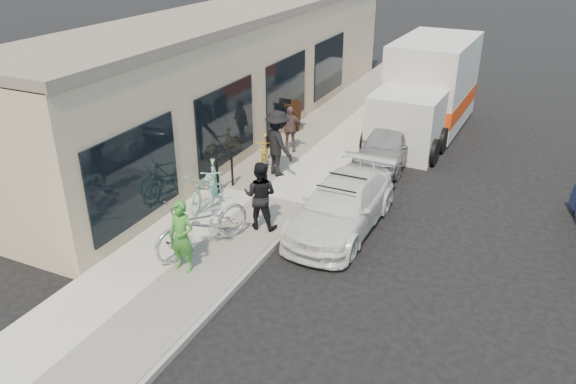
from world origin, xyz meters
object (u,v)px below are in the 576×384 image
(bystander_a, at_px, (278,143))
(bystander_b, at_px, (290,129))
(moving_truck, at_px, (427,92))
(bike_rack, at_px, (225,170))
(sedan_white, at_px, (342,206))
(woman_rider, at_px, (182,236))
(man_standing, at_px, (260,195))
(cruiser_bike_a, at_px, (213,183))
(cruiser_bike_c, at_px, (264,151))
(sandwich_board, at_px, (289,116))
(sedan_silver, at_px, (388,145))
(tandem_bike, at_px, (203,224))
(cruiser_bike_b, at_px, (206,188))

(bystander_a, relative_size, bystander_b, 1.31)
(moving_truck, bearing_deg, bike_rack, -114.28)
(sedan_white, bearing_deg, moving_truck, 89.47)
(woman_rider, bearing_deg, man_standing, 73.47)
(cruiser_bike_a, bearing_deg, cruiser_bike_c, 60.79)
(sandwich_board, bearing_deg, bystander_a, -63.68)
(sedan_silver, height_order, man_standing, man_standing)
(sedan_white, bearing_deg, tandem_bike, -132.30)
(sedan_silver, bearing_deg, bike_rack, -129.86)
(cruiser_bike_a, bearing_deg, tandem_bike, -91.35)
(bike_rack, relative_size, sedan_silver, 0.26)
(bike_rack, relative_size, bystander_a, 0.49)
(bike_rack, height_order, moving_truck, moving_truck)
(moving_truck, height_order, cruiser_bike_b, moving_truck)
(bike_rack, distance_m, sandwich_board, 5.11)
(bystander_b, bearing_deg, man_standing, -104.69)
(cruiser_bike_b, bearing_deg, cruiser_bike_a, 57.85)
(cruiser_bike_a, bearing_deg, woman_rider, -97.62)
(sedan_white, bearing_deg, bystander_b, 130.49)
(sedan_silver, distance_m, tandem_bike, 7.28)
(bystander_b, bearing_deg, bike_rack, -127.89)
(sedan_white, relative_size, sedan_silver, 1.19)
(cruiser_bike_c, bearing_deg, woman_rider, -98.24)
(cruiser_bike_c, bearing_deg, sedan_silver, 14.21)
(moving_truck, bearing_deg, woman_rider, -100.43)
(sedan_white, xyz_separation_m, tandem_bike, (-2.33, -2.48, 0.19))
(cruiser_bike_a, relative_size, bystander_b, 1.24)
(bystander_b, bearing_deg, bystander_a, -107.12)
(moving_truck, bearing_deg, cruiser_bike_a, -111.19)
(bystander_a, distance_m, bystander_b, 1.94)
(tandem_bike, distance_m, man_standing, 1.61)
(cruiser_bike_a, distance_m, bystander_a, 2.50)
(bike_rack, distance_m, sedan_silver, 5.26)
(cruiser_bike_b, bearing_deg, bike_rack, 83.65)
(cruiser_bike_c, bearing_deg, cruiser_bike_b, -111.22)
(sandwich_board, xyz_separation_m, sedan_white, (3.97, -5.54, -0.08))
(woman_rider, xyz_separation_m, bystander_b, (-0.89, 7.17, -0.06))
(cruiser_bike_b, bearing_deg, moving_truck, 57.35)
(sedan_silver, bearing_deg, tandem_bike, -107.22)
(tandem_bike, relative_size, cruiser_bike_c, 1.63)
(woman_rider, bearing_deg, bystander_a, 92.59)
(tandem_bike, distance_m, cruiser_bike_a, 2.35)
(sedan_silver, xyz_separation_m, cruiser_bike_a, (-3.25, -4.85, 0.09))
(sandwich_board, height_order, man_standing, man_standing)
(woman_rider, bearing_deg, bike_rack, 106.58)
(cruiser_bike_c, xyz_separation_m, bystander_b, (0.17, 1.44, 0.28))
(bike_rack, relative_size, cruiser_bike_b, 0.49)
(sedan_white, relative_size, man_standing, 2.53)
(man_standing, relative_size, bystander_b, 1.14)
(woman_rider, relative_size, cruiser_bike_b, 0.84)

